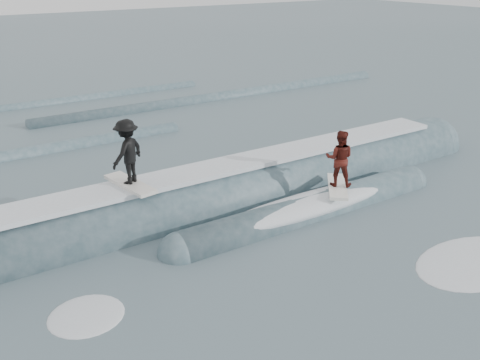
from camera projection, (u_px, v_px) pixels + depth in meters
ground at (352, 287)px, 12.70m from camera, size 160.00×160.00×0.00m
breaking_wave at (235, 202)px, 17.10m from camera, size 22.72×3.99×2.42m
surfer_black at (127, 154)px, 14.82m from camera, size 1.37×2.06×1.94m
surfer_red at (339, 161)px, 16.43m from camera, size 1.71×1.89×1.87m
whitewater at (440, 295)px, 12.38m from camera, size 16.56×8.54×0.10m
far_swells at (92, 120)px, 26.21m from camera, size 38.33×8.65×0.80m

